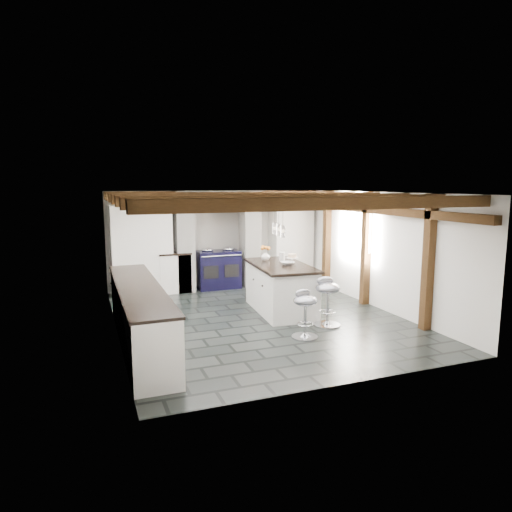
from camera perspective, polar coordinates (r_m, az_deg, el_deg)
name	(u,v)px	position (r m, az deg, el deg)	size (l,w,h in m)	color
ground	(259,318)	(8.49, 0.33, -7.79)	(6.00, 6.00, 0.00)	black
room_shell	(206,252)	(9.40, -6.26, 0.46)	(6.00, 6.03, 6.00)	white
range_cooker	(218,269)	(10.85, -4.77, -1.59)	(1.00, 0.63, 0.99)	black
kitchen_island	(280,287)	(8.85, 3.08, -3.93)	(1.12, 1.95, 1.24)	white
bar_stool_near	(327,296)	(8.02, 8.92, -4.94)	(0.52, 0.52, 0.86)	silver
bar_stool_far	(305,308)	(7.36, 6.14, -6.51)	(0.42, 0.42, 0.79)	silver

